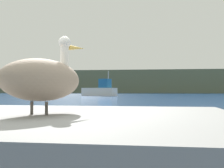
# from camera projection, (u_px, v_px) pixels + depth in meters

# --- Properties ---
(hillside_backdrop) EXTENTS (140.00, 11.88, 5.71)m
(hillside_backdrop) POSITION_uv_depth(u_px,v_px,m) (146.00, 82.00, 74.06)
(hillside_backdrop) COLOR #5B664C
(hillside_backdrop) RESTS_ON ground
(pier_dock) EXTENTS (3.75, 2.71, 0.81)m
(pier_dock) POSITION_uv_depth(u_px,v_px,m) (42.00, 157.00, 2.69)
(pier_dock) COLOR gray
(pier_dock) RESTS_ON ground
(pelican) EXTENTS (0.79, 1.30, 0.81)m
(pelican) POSITION_uv_depth(u_px,v_px,m) (43.00, 79.00, 2.71)
(pelican) COLOR gray
(pelican) RESTS_ON pier_dock
(fishing_boat_white) EXTENTS (5.51, 3.47, 3.68)m
(fishing_boat_white) POSITION_uv_depth(u_px,v_px,m) (100.00, 90.00, 41.92)
(fishing_boat_white) COLOR white
(fishing_boat_white) RESTS_ON ground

